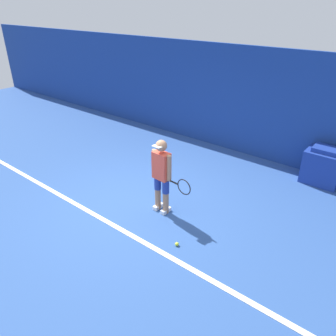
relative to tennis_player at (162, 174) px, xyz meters
name	(u,v)px	position (x,y,z in m)	size (l,w,h in m)	color
ground_plane	(135,205)	(-0.57, -0.21, -0.85)	(24.00, 24.00, 0.00)	#2D5193
back_wall	(232,99)	(-0.57, 3.65, 0.57)	(24.00, 0.10, 2.85)	navy
court_baseline	(107,222)	(-0.57, -0.98, -0.85)	(21.60, 0.10, 0.01)	white
tennis_player	(162,174)	(0.00, 0.00, 0.00)	(0.97, 0.29, 1.55)	#A37556
tennis_ball	(177,244)	(0.89, -0.67, -0.82)	(0.07, 0.07, 0.07)	#D1E533
covered_chair	(323,166)	(2.14, 3.24, -0.44)	(0.82, 0.63, 0.89)	navy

